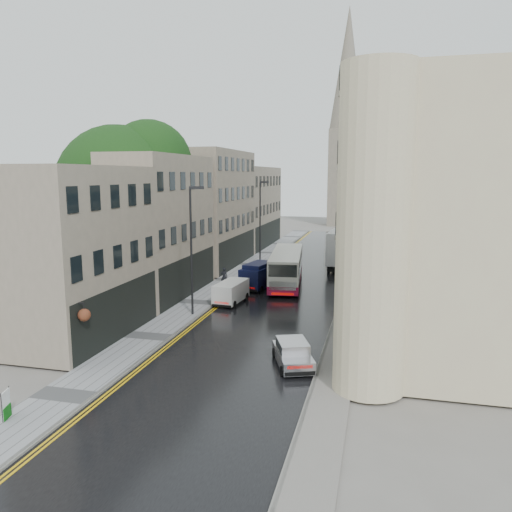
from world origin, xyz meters
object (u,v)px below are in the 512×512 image
at_px(silver_hatchback, 283,363).
at_px(lamp_post_near, 191,252).
at_px(pedestrian, 224,277).
at_px(lamp_post_far, 260,223).
at_px(white_lorry, 329,252).
at_px(tree_near, 120,209).
at_px(cream_bus, 271,274).
at_px(navy_van, 243,277).
at_px(estate_sign, 6,405).
at_px(white_van, 215,295).
at_px(tree_far, 186,208).

distance_m(silver_hatchback, lamp_post_near, 12.52).
bearing_deg(pedestrian, lamp_post_far, -109.39).
xyz_separation_m(white_lorry, lamp_post_near, (-7.52, -18.01, 2.43)).
relative_size(silver_hatchback, lamp_post_near, 0.41).
relative_size(tree_near, cream_bus, 1.28).
bearing_deg(navy_van, estate_sign, -86.18).
relative_size(cream_bus, navy_van, 2.39).
bearing_deg(white_lorry, pedestrian, -128.72).
height_order(white_lorry, navy_van, white_lorry).
bearing_deg(tree_near, silver_hatchback, -39.62).
bearing_deg(white_van, estate_sign, -92.39).
relative_size(lamp_post_near, lamp_post_far, 0.99).
relative_size(tree_far, white_lorry, 1.62).
height_order(tree_far, silver_hatchback, tree_far).
distance_m(white_lorry, estate_sign, 35.07).
distance_m(white_lorry, navy_van, 11.78).
bearing_deg(navy_van, silver_hatchback, -57.19).
distance_m(lamp_post_near, estate_sign, 16.34).
xyz_separation_m(lamp_post_far, estate_sign, (-1.53, -36.38, -3.82)).
relative_size(cream_bus, white_lorry, 1.41).
distance_m(white_van, pedestrian, 6.34).
relative_size(pedestrian, lamp_post_far, 0.19).
height_order(pedestrian, lamp_post_far, lamp_post_far).
bearing_deg(white_lorry, lamp_post_near, -110.09).
bearing_deg(estate_sign, cream_bus, 60.95).
bearing_deg(white_van, white_lorry, 71.42).
height_order(tree_near, cream_bus, tree_near).
bearing_deg(white_lorry, cream_bus, -108.42).
xyz_separation_m(lamp_post_near, estate_sign, (-1.68, -15.80, -3.78)).
xyz_separation_m(white_lorry, navy_van, (-6.15, -10.01, -0.86)).
height_order(tree_far, navy_van, tree_far).
bearing_deg(white_lorry, navy_van, -119.02).
height_order(tree_far, white_lorry, tree_far).
height_order(silver_hatchback, lamp_post_far, lamp_post_far).
height_order(tree_near, navy_van, tree_near).
height_order(tree_near, lamp_post_far, tree_near).
distance_m(tree_near, estate_sign, 21.57).
xyz_separation_m(cream_bus, silver_hatchback, (4.31, -16.97, -0.81)).
xyz_separation_m(navy_van, lamp_post_far, (-1.52, 12.58, 3.34)).
bearing_deg(navy_van, white_lorry, 69.53).
height_order(cream_bus, lamp_post_near, lamp_post_near).
bearing_deg(tree_far, lamp_post_far, 27.00).
relative_size(white_lorry, pedestrian, 4.71).
distance_m(tree_far, pedestrian, 11.77).
relative_size(tree_near, estate_sign, 12.19).
xyz_separation_m(lamp_post_near, lamp_post_far, (-0.16, 20.58, 0.05)).
bearing_deg(estate_sign, navy_van, 66.41).
relative_size(cream_bus, silver_hatchback, 3.05).
bearing_deg(navy_van, tree_far, 144.44).
bearing_deg(lamp_post_far, navy_van, -87.99).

